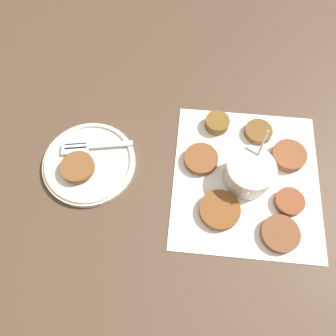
{
  "coord_description": "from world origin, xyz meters",
  "views": [
    {
      "loc": [
        0.3,
        -0.1,
        0.66
      ],
      "look_at": [
        -0.0,
        -0.17,
        0.02
      ],
      "focal_mm": 35.0,
      "sensor_mm": 36.0,
      "label": 1
    }
  ],
  "objects_px": {
    "fritter_on_plate": "(77,167)",
    "serving_plate": "(89,163)",
    "sauce_bowl": "(251,174)",
    "fork": "(90,146)"
  },
  "relations": [
    {
      "from": "fritter_on_plate",
      "to": "serving_plate",
      "type": "bearing_deg",
      "value": 146.62
    },
    {
      "from": "sauce_bowl",
      "to": "fritter_on_plate",
      "type": "relative_size",
      "value": 1.71
    },
    {
      "from": "serving_plate",
      "to": "fritter_on_plate",
      "type": "distance_m",
      "value": 0.03
    },
    {
      "from": "fritter_on_plate",
      "to": "sauce_bowl",
      "type": "bearing_deg",
      "value": 100.78
    },
    {
      "from": "sauce_bowl",
      "to": "fritter_on_plate",
      "type": "xyz_separation_m",
      "value": [
        0.07,
        -0.37,
        -0.01
      ]
    },
    {
      "from": "sauce_bowl",
      "to": "fork",
      "type": "distance_m",
      "value": 0.36
    },
    {
      "from": "serving_plate",
      "to": "fork",
      "type": "distance_m",
      "value": 0.04
    },
    {
      "from": "sauce_bowl",
      "to": "serving_plate",
      "type": "height_order",
      "value": "sauce_bowl"
    },
    {
      "from": "serving_plate",
      "to": "fritter_on_plate",
      "type": "height_order",
      "value": "fritter_on_plate"
    },
    {
      "from": "fritter_on_plate",
      "to": "fork",
      "type": "distance_m",
      "value": 0.06
    }
  ]
}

